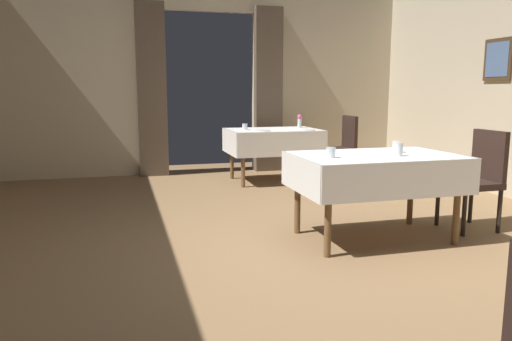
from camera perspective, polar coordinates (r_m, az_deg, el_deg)
The scene contains 13 objects.
ground at distance 3.99m, azimuth 5.88°, elevation -9.62°, with size 10.08×10.08×0.00m, color olive.
wall_back at distance 7.82m, azimuth -5.37°, elevation 10.91°, with size 6.40×0.27×3.00m.
dining_table_mid at distance 4.33m, azimuth 13.80°, elevation 0.51°, with size 1.41×0.91×0.75m.
dining_table_far at distance 7.00m, azimuth 2.01°, elevation 3.93°, with size 1.30×0.92×0.75m.
chair_mid_right at distance 5.00m, azimuth 24.47°, elevation -0.47°, with size 0.44×0.44×0.93m.
chair_far_right at distance 7.29m, azimuth 10.02°, elevation 3.04°, with size 0.44×0.44×0.93m.
glass_mid_a at distance 4.03m, azimuth 8.75°, elevation 2.09°, with size 0.08×0.08×0.09m, color silver.
glass_mid_b at distance 4.51m, azimuth 16.12°, elevation 2.68°, with size 0.08×0.08×0.10m, color silver.
glass_mid_c at distance 4.25m, azimuth 16.33°, elevation 2.36°, with size 0.07×0.07×0.11m, color silver.
flower_vase_far at distance 7.33m, azimuth 5.11°, elevation 5.85°, with size 0.07×0.07×0.20m.
plate_far_b at distance 6.68m, azimuth 0.76°, elevation 4.69°, with size 0.22×0.22×0.01m, color white.
glass_far_c at distance 6.95m, azimuth -1.32°, elevation 5.16°, with size 0.07×0.07×0.08m, color silver.
plate_far_d at distance 6.85m, azimuth 6.09°, elevation 4.76°, with size 0.20×0.20×0.01m, color white.
Camera 1 is at (-1.40, -3.51, 1.29)m, focal length 34.21 mm.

